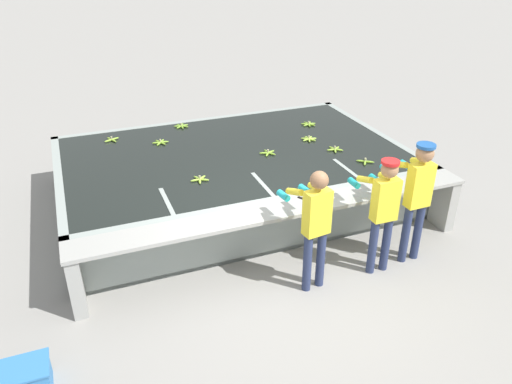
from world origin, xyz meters
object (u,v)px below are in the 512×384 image
(worker_2, at_px, (417,191))
(banana_bunch_floating_0, at_px, (309,124))
(banana_bunch_floating_7, at_px, (181,126))
(banana_bunch_floating_8, at_px, (268,153))
(crate, at_px, (22,381))
(worker_0, at_px, (315,220))
(banana_bunch_floating_6, at_px, (309,139))
(knife_0, at_px, (306,200))
(banana_bunch_floating_3, at_px, (365,161))
(banana_bunch_floating_1, at_px, (200,179))
(banana_bunch_floating_5, at_px, (112,140))
(worker_1, at_px, (383,206))
(banana_bunch_floating_4, at_px, (335,149))
(banana_bunch_floating_2, at_px, (160,142))

(worker_2, relative_size, banana_bunch_floating_0, 6.07)
(worker_2, bearing_deg, banana_bunch_floating_7, 118.20)
(banana_bunch_floating_8, relative_size, crate, 0.50)
(banana_bunch_floating_0, bearing_deg, crate, -142.74)
(worker_0, bearing_deg, banana_bunch_floating_7, 98.83)
(worker_2, relative_size, banana_bunch_floating_8, 6.15)
(banana_bunch_floating_6, height_order, banana_bunch_floating_7, same)
(knife_0, bearing_deg, banana_bunch_floating_3, 28.62)
(banana_bunch_floating_1, xyz_separation_m, banana_bunch_floating_5, (-0.98, 2.05, 0.00))
(banana_bunch_floating_1, bearing_deg, banana_bunch_floating_6, 21.16)
(worker_1, bearing_deg, banana_bunch_floating_0, 79.21)
(banana_bunch_floating_1, relative_size, banana_bunch_floating_3, 1.12)
(worker_1, relative_size, worker_2, 0.94)
(banana_bunch_floating_3, height_order, banana_bunch_floating_4, same)
(banana_bunch_floating_1, xyz_separation_m, banana_bunch_floating_3, (2.56, -0.33, 0.00))
(banana_bunch_floating_0, xyz_separation_m, banana_bunch_floating_3, (0.05, -1.85, 0.00))
(worker_1, height_order, banana_bunch_floating_8, worker_1)
(banana_bunch_floating_2, distance_m, knife_0, 3.05)
(worker_0, relative_size, crate, 2.95)
(banana_bunch_floating_3, bearing_deg, banana_bunch_floating_6, 107.98)
(banana_bunch_floating_0, xyz_separation_m, knife_0, (-1.37, -2.62, -0.01))
(banana_bunch_floating_0, bearing_deg, banana_bunch_floating_4, -96.88)
(banana_bunch_floating_8, bearing_deg, knife_0, -94.91)
(banana_bunch_floating_8, distance_m, knife_0, 1.64)
(banana_bunch_floating_1, height_order, banana_bunch_floating_3, same)
(banana_bunch_floating_7, xyz_separation_m, banana_bunch_floating_8, (0.99, -1.74, 0.00))
(banana_bunch_floating_6, bearing_deg, crate, -146.16)
(banana_bunch_floating_4, bearing_deg, worker_2, -87.95)
(worker_1, distance_m, banana_bunch_floating_2, 4.01)
(worker_2, bearing_deg, banana_bunch_floating_3, 84.86)
(worker_0, height_order, knife_0, worker_0)
(knife_0, bearing_deg, banana_bunch_floating_2, 116.83)
(banana_bunch_floating_2, relative_size, crate, 0.51)
(banana_bunch_floating_4, bearing_deg, banana_bunch_floating_7, 135.92)
(banana_bunch_floating_1, bearing_deg, banana_bunch_floating_7, 82.66)
(worker_2, distance_m, banana_bunch_floating_6, 2.58)
(banana_bunch_floating_2, relative_size, banana_bunch_floating_6, 1.01)
(worker_2, relative_size, banana_bunch_floating_4, 6.17)
(banana_bunch_floating_2, bearing_deg, worker_2, -51.40)
(banana_bunch_floating_2, relative_size, banana_bunch_floating_4, 1.02)
(knife_0, bearing_deg, banana_bunch_floating_8, 85.09)
(banana_bunch_floating_0, distance_m, banana_bunch_floating_6, 0.75)
(worker_2, distance_m, banana_bunch_floating_5, 5.09)
(banana_bunch_floating_3, relative_size, banana_bunch_floating_5, 0.92)
(banana_bunch_floating_1, distance_m, banana_bunch_floating_8, 1.40)
(worker_1, height_order, banana_bunch_floating_3, worker_1)
(banana_bunch_floating_2, bearing_deg, knife_0, -63.17)
(worker_2, bearing_deg, crate, -173.60)
(banana_bunch_floating_5, bearing_deg, crate, -108.85)
(knife_0, bearing_deg, banana_bunch_floating_1, 136.20)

